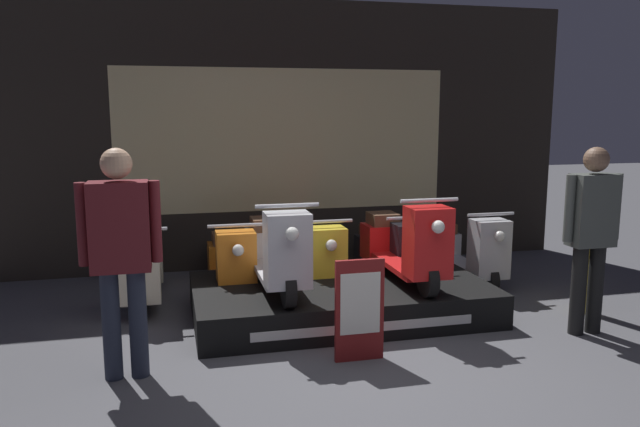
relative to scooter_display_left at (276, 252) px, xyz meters
The scene contains 14 objects.
ground_plane 1.65m from the scooter_display_left, 72.13° to the right, with size 30.00×30.00×0.00m, color #4C4C51.
shop_wall_back 2.31m from the scooter_display_left, 77.24° to the left, with size 7.25×0.09×3.20m.
display_platform 0.79m from the scooter_display_left, ahead, with size 2.73×1.54×0.31m.
scooter_display_left is the anchor object (origin of this frame).
scooter_display_right 1.23m from the scooter_display_left, ahead, with size 0.52×1.61×0.86m.
scooter_backrow_0 1.53m from the scooter_display_left, 143.48° to the left, with size 0.52×1.61×0.86m.
scooter_backrow_1 1.00m from the scooter_display_left, 110.10° to the left, with size 0.52×1.61×0.86m.
scooter_backrow_2 1.10m from the scooter_display_left, 58.26° to the left, with size 0.52×1.61×0.86m.
scooter_backrow_3 1.72m from the scooter_display_left, 31.95° to the left, with size 0.52×1.61×0.86m.
scooter_backrow_4 2.50m from the scooter_display_left, 21.13° to the left, with size 0.52×1.61×0.86m.
person_left_browsing 1.60m from the scooter_display_left, 143.57° to the right, with size 0.57×0.23×1.66m.
person_right_browsing 2.73m from the scooter_display_left, 20.10° to the right, with size 0.53×0.21×1.61m.
price_sign_board 1.16m from the scooter_display_left, 65.70° to the right, with size 0.39×0.04×0.80m.
street_bollard 2.96m from the scooter_display_left, ahead, with size 0.13×0.13×1.01m.
Camera 1 is at (-1.38, -3.97, 1.93)m, focal length 35.00 mm.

